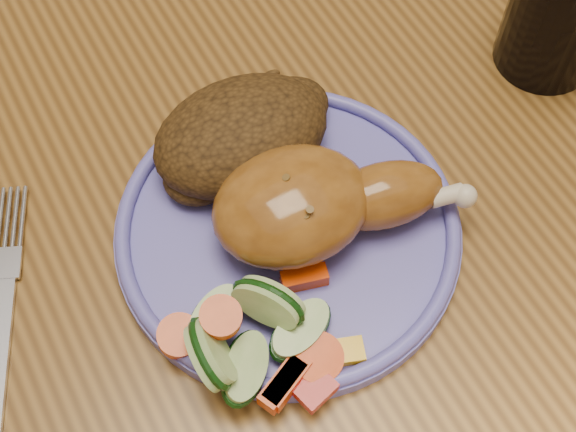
% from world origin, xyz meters
% --- Properties ---
extents(ground, '(4.00, 4.00, 0.00)m').
position_xyz_m(ground, '(0.00, 0.00, 0.00)').
color(ground, '#53371C').
rests_on(ground, ground).
extents(dining_table, '(0.90, 1.40, 0.75)m').
position_xyz_m(dining_table, '(0.00, 0.00, 0.67)').
color(dining_table, brown).
rests_on(dining_table, ground).
extents(plate, '(0.23, 0.23, 0.01)m').
position_xyz_m(plate, '(-0.07, -0.14, 0.76)').
color(plate, '#5E59BE').
rests_on(plate, dining_table).
extents(plate_rim, '(0.23, 0.23, 0.01)m').
position_xyz_m(plate_rim, '(-0.07, -0.14, 0.77)').
color(plate_rim, '#5E59BE').
rests_on(plate_rim, plate).
extents(chicken_leg, '(0.17, 0.10, 0.06)m').
position_xyz_m(chicken_leg, '(-0.05, -0.14, 0.79)').
color(chicken_leg, '#91591E').
rests_on(chicken_leg, plate).
extents(rice_pilaf, '(0.13, 0.09, 0.05)m').
position_xyz_m(rice_pilaf, '(-0.06, -0.07, 0.78)').
color(rice_pilaf, '#412910').
rests_on(rice_pilaf, plate).
extents(vegetable_pile, '(0.11, 0.11, 0.05)m').
position_xyz_m(vegetable_pile, '(-0.12, -0.20, 0.77)').
color(vegetable_pile, '#A50A05').
rests_on(vegetable_pile, plate).
extents(fork, '(0.08, 0.16, 0.00)m').
position_xyz_m(fork, '(-0.26, -0.11, 0.75)').
color(fork, silver).
rests_on(fork, dining_table).
extents(drinking_glass, '(0.08, 0.08, 0.10)m').
position_xyz_m(drinking_glass, '(0.18, -0.09, 0.80)').
color(drinking_glass, black).
rests_on(drinking_glass, dining_table).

